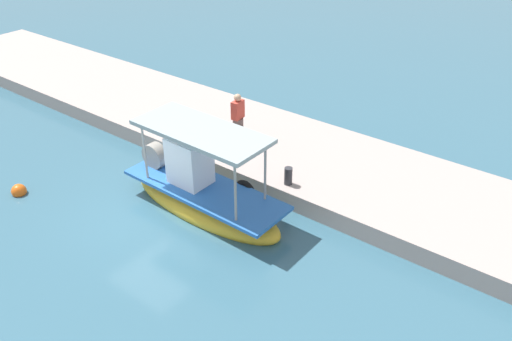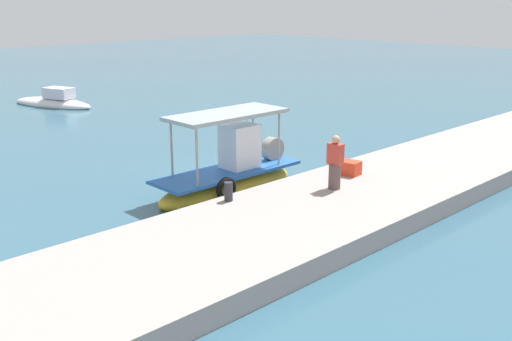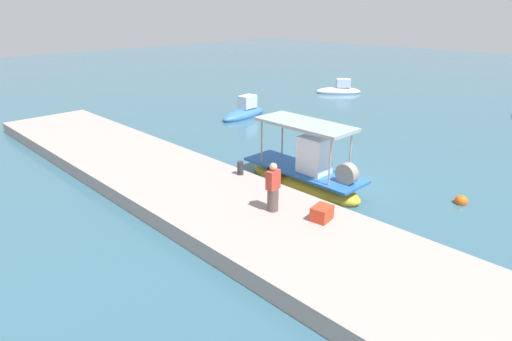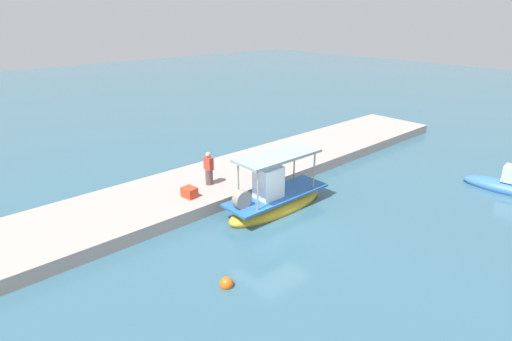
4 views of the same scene
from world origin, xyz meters
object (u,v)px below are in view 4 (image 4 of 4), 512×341
marker_buoy (226,284)px  moored_boat_near (506,186)px  main_fishing_boat (275,199)px  mooring_bollard (274,171)px  fisherman_near_bollard (209,170)px  cargo_crate (189,192)px

marker_buoy → moored_boat_near: bearing=167.5°
main_fishing_boat → mooring_bollard: main_fishing_boat is taller
marker_buoy → moored_boat_near: size_ratio=0.11×
mooring_bollard → marker_buoy: (6.71, 4.71, -0.75)m
main_fishing_boat → marker_buoy: main_fishing_boat is taller
main_fishing_boat → mooring_bollard: size_ratio=9.86×
marker_buoy → moored_boat_near: moored_boat_near is taller
fisherman_near_bollard → marker_buoy: 7.23m
mooring_bollard → moored_boat_near: (-8.26, 8.03, -0.58)m
fisherman_near_bollard → cargo_crate: (1.51, 0.59, -0.51)m
main_fishing_boat → fisherman_near_bollard: (1.28, -3.22, 0.79)m
fisherman_near_bollard → marker_buoy: fisherman_near_bollard is taller
main_fishing_boat → cargo_crate: size_ratio=8.34×
cargo_crate → marker_buoy: cargo_crate is taller
fisherman_near_bollard → mooring_bollard: size_ratio=3.01×
main_fishing_boat → mooring_bollard: bearing=-132.8°
cargo_crate → marker_buoy: (2.21, 5.49, -0.70)m
mooring_bollard → cargo_crate: bearing=-9.8°
cargo_crate → mooring_bollard: bearing=170.2°
mooring_bollard → moored_boat_near: bearing=135.8°
main_fishing_boat → moored_boat_near: (-9.97, 6.17, -0.26)m
main_fishing_boat → moored_boat_near: size_ratio=1.35×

